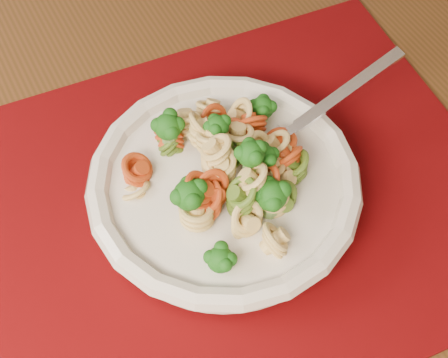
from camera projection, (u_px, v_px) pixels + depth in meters
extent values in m
cube|color=#4D2C15|center=(173.00, 124.00, 0.63)|extent=(1.52, 1.25, 0.04)
cube|color=#4D2C15|center=(369.00, 13.00, 1.28)|extent=(0.09, 0.09, 0.73)
cube|color=#540306|center=(224.00, 203.00, 0.56)|extent=(0.57, 0.50, 0.00)
cylinder|color=silver|center=(224.00, 201.00, 0.55)|extent=(0.10, 0.10, 0.01)
cylinder|color=silver|center=(224.00, 190.00, 0.54)|extent=(0.21, 0.21, 0.03)
torus|color=silver|center=(224.00, 182.00, 0.52)|extent=(0.23, 0.23, 0.02)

